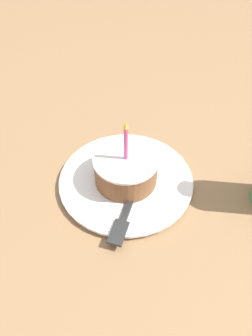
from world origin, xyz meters
name	(u,v)px	position (x,y,z in m)	size (l,w,h in m)	color
ground_plane	(120,181)	(0.00, 0.00, -0.02)	(2.40, 2.40, 0.04)	olive
plate	(126,180)	(0.01, 0.02, 0.01)	(0.24, 0.24, 0.01)	white
cake_slice	(126,169)	(0.01, 0.03, 0.04)	(0.11, 0.11, 0.13)	brown
fork	(129,203)	(0.05, 0.07, 0.02)	(0.18, 0.09, 0.00)	#262626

